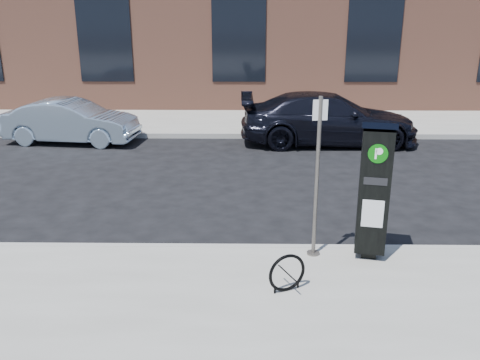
{
  "coord_description": "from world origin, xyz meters",
  "views": [
    {
      "loc": [
        0.31,
        -7.53,
        3.77
      ],
      "look_at": [
        0.2,
        0.5,
        1.11
      ],
      "focal_mm": 38.0,
      "sensor_mm": 36.0,
      "label": 1
    }
  ],
  "objects_px": {
    "sign_pole": "(317,180)",
    "car_silver": "(71,121)",
    "bike_rack": "(287,273)",
    "parking_kiosk": "(374,189)",
    "car_dark": "(328,119)"
  },
  "relations": [
    {
      "from": "parking_kiosk",
      "to": "bike_rack",
      "type": "relative_size",
      "value": 3.92
    },
    {
      "from": "parking_kiosk",
      "to": "car_silver",
      "type": "bearing_deg",
      "value": 144.76
    },
    {
      "from": "sign_pole",
      "to": "bike_rack",
      "type": "xyz_separation_m",
      "value": [
        -0.5,
        -1.11,
        -0.97
      ]
    },
    {
      "from": "car_dark",
      "to": "car_silver",
      "type": "bearing_deg",
      "value": 89.35
    },
    {
      "from": "bike_rack",
      "to": "car_dark",
      "type": "bearing_deg",
      "value": 53.45
    },
    {
      "from": "bike_rack",
      "to": "car_silver",
      "type": "relative_size",
      "value": 0.14
    },
    {
      "from": "sign_pole",
      "to": "car_silver",
      "type": "distance_m",
      "value": 9.99
    },
    {
      "from": "parking_kiosk",
      "to": "car_dark",
      "type": "distance_m",
      "value": 7.79
    },
    {
      "from": "bike_rack",
      "to": "car_silver",
      "type": "height_order",
      "value": "car_silver"
    },
    {
      "from": "car_dark",
      "to": "sign_pole",
      "type": "bearing_deg",
      "value": 169.21
    },
    {
      "from": "parking_kiosk",
      "to": "bike_rack",
      "type": "bearing_deg",
      "value": -129.97
    },
    {
      "from": "parking_kiosk",
      "to": "sign_pole",
      "type": "relative_size",
      "value": 0.87
    },
    {
      "from": "sign_pole",
      "to": "car_dark",
      "type": "xyz_separation_m",
      "value": [
        1.38,
        7.7,
        -0.63
      ]
    },
    {
      "from": "parking_kiosk",
      "to": "sign_pole",
      "type": "height_order",
      "value": "sign_pole"
    },
    {
      "from": "car_silver",
      "to": "car_dark",
      "type": "height_order",
      "value": "car_dark"
    }
  ]
}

